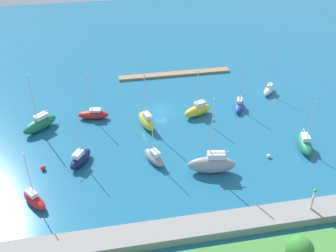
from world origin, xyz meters
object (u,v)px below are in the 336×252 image
at_px(park_tree_mideast, 300,250).
at_px(sailboat_yellow_by_breakwater, 198,110).
at_px(sailboat_red_inner_mooring, 34,200).
at_px(mooring_buoy_red, 43,168).
at_px(sailboat_gray_far_south, 154,157).
at_px(sailboat_white_outer_mooring, 269,90).
at_px(sailboat_yellow_along_channel, 146,121).
at_px(harbor_beacon, 313,197).
at_px(sailboat_green_mid_basin, 40,124).
at_px(sailboat_gray_off_beacon, 212,164).
at_px(sailboat_green_far_north, 305,144).
at_px(sailboat_blue_east_end, 239,105).
at_px(sailboat_navy_lone_south, 80,158).
at_px(mooring_buoy_white, 269,156).
at_px(pier_dock, 175,74).
at_px(sailboat_red_center_basin, 93,114).

height_order(park_tree_mideast, sailboat_yellow_by_breakwater, sailboat_yellow_by_breakwater).
xyz_separation_m(sailboat_red_inner_mooring, mooring_buoy_red, (-0.63, -7.97, -0.53)).
xyz_separation_m(sailboat_gray_far_south, mooring_buoy_red, (18.56, -1.29, -0.60)).
bearing_deg(sailboat_white_outer_mooring, sailboat_red_inner_mooring, -20.97).
height_order(sailboat_yellow_along_channel, mooring_buoy_red, sailboat_yellow_along_channel).
xyz_separation_m(park_tree_mideast, sailboat_white_outer_mooring, (-15.22, -44.45, -3.92)).
distance_m(harbor_beacon, sailboat_red_inner_mooring, 40.69).
bearing_deg(sailboat_gray_far_south, sailboat_green_mid_basin, 32.04).
xyz_separation_m(sailboat_gray_off_beacon, sailboat_gray_far_south, (8.93, -4.38, -0.66)).
bearing_deg(sailboat_red_inner_mooring, sailboat_green_far_north, 59.29).
height_order(sailboat_green_far_north, sailboat_blue_east_end, sailboat_green_far_north).
distance_m(sailboat_white_outer_mooring, sailboat_red_inner_mooring, 54.43).
relative_size(sailboat_navy_lone_south, sailboat_yellow_by_breakwater, 0.89).
relative_size(sailboat_white_outer_mooring, mooring_buoy_white, 12.22).
bearing_deg(sailboat_gray_off_beacon, sailboat_green_far_north, -161.23).
relative_size(harbor_beacon, sailboat_red_inner_mooring, 0.38).
height_order(sailboat_yellow_along_channel, mooring_buoy_white, sailboat_yellow_along_channel).
distance_m(sailboat_gray_far_south, mooring_buoy_red, 18.61).
xyz_separation_m(pier_dock, mooring_buoy_white, (-9.75, 34.34, 0.09)).
bearing_deg(sailboat_green_mid_basin, sailboat_blue_east_end, 140.07).
height_order(park_tree_mideast, sailboat_white_outer_mooring, sailboat_white_outer_mooring).
distance_m(park_tree_mideast, sailboat_red_inner_mooring, 37.84).
bearing_deg(sailboat_gray_off_beacon, harbor_beacon, 142.63).
bearing_deg(sailboat_green_mid_basin, sailboat_green_far_north, 121.83).
relative_size(harbor_beacon, sailboat_white_outer_mooring, 0.43).
height_order(sailboat_blue_east_end, sailboat_red_inner_mooring, sailboat_red_inner_mooring).
distance_m(pier_dock, harbor_beacon, 49.33).
distance_m(sailboat_red_center_basin, sailboat_green_mid_basin, 10.35).
bearing_deg(sailboat_gray_far_south, sailboat_yellow_by_breakwater, -63.24).
bearing_deg(sailboat_green_mid_basin, harbor_beacon, 102.81).
xyz_separation_m(sailboat_navy_lone_south, mooring_buoy_red, (6.19, 0.60, -0.64)).
distance_m(sailboat_navy_lone_south, sailboat_red_inner_mooring, 10.95).
bearing_deg(sailboat_blue_east_end, sailboat_navy_lone_south, -44.48).
distance_m(sailboat_navy_lone_south, sailboat_gray_far_south, 12.51).
bearing_deg(pier_dock, sailboat_white_outer_mooring, 145.86).
bearing_deg(sailboat_yellow_along_channel, sailboat_green_mid_basin, 66.53).
bearing_deg(sailboat_yellow_along_channel, mooring_buoy_white, -140.00).
bearing_deg(sailboat_yellow_along_channel, sailboat_yellow_by_breakwater, -93.64).
bearing_deg(mooring_buoy_red, sailboat_red_center_basin, -121.20).
distance_m(harbor_beacon, sailboat_green_far_north, 16.63).
bearing_deg(sailboat_red_inner_mooring, pier_dock, 105.48).
relative_size(park_tree_mideast, sailboat_red_center_basin, 0.53).
bearing_deg(sailboat_red_center_basin, sailboat_navy_lone_south, 89.01).
distance_m(pier_dock, sailboat_yellow_along_channel, 23.11).
bearing_deg(sailboat_green_far_north, sailboat_yellow_by_breakwater, -119.13).
height_order(sailboat_red_center_basin, sailboat_yellow_by_breakwater, sailboat_yellow_by_breakwater).
distance_m(sailboat_gray_off_beacon, sailboat_red_inner_mooring, 28.23).
height_order(sailboat_green_far_north, sailboat_white_outer_mooring, sailboat_green_far_north).
distance_m(sailboat_gray_off_beacon, sailboat_white_outer_mooring, 30.74).
distance_m(pier_dock, sailboat_red_center_basin, 25.43).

